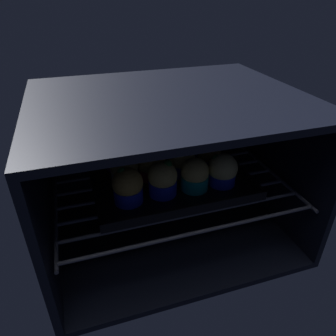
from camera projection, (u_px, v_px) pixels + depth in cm
name	position (u px, v px, depth cm)	size (l,w,h in cm)	color
oven_cavity	(164.00, 162.00, 79.17)	(59.00, 47.00, 37.00)	black
oven_rack	(169.00, 182.00, 77.44)	(54.80, 42.00, 0.80)	#444756
baking_tray	(168.00, 177.00, 77.51)	(37.09, 29.72, 2.20)	black
muffin_row0_col0	(128.00, 186.00, 66.16)	(6.65, 6.65, 8.29)	#1928B7
muffin_row0_col1	(163.00, 179.00, 68.66)	(6.53, 6.53, 8.49)	#1928B7
muffin_row0_col2	(195.00, 175.00, 70.57)	(6.39, 6.39, 7.68)	#0C8C84
muffin_row0_col3	(222.00, 170.00, 72.32)	(6.92, 6.92, 7.69)	#1928B7
muffin_row1_col0	(124.00, 169.00, 72.68)	(6.62, 6.62, 7.85)	silver
muffin_row1_col1	(152.00, 165.00, 74.59)	(6.92, 6.92, 7.74)	red
muffin_row1_col2	(181.00, 160.00, 76.21)	(6.95, 6.95, 7.96)	#1928B7
muffin_row1_col3	(209.00, 158.00, 78.41)	(6.33, 6.33, 6.98)	#1928B7
muffin_row2_col0	(118.00, 156.00, 78.94)	(6.70, 6.70, 7.38)	#7A238C
muffin_row2_col1	(145.00, 152.00, 80.83)	(6.45, 6.45, 7.82)	#1928B7
muffin_row2_col2	(172.00, 148.00, 82.29)	(6.33, 6.33, 7.77)	red
muffin_row2_col3	(198.00, 143.00, 84.44)	(6.33, 6.33, 7.72)	#1928B7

